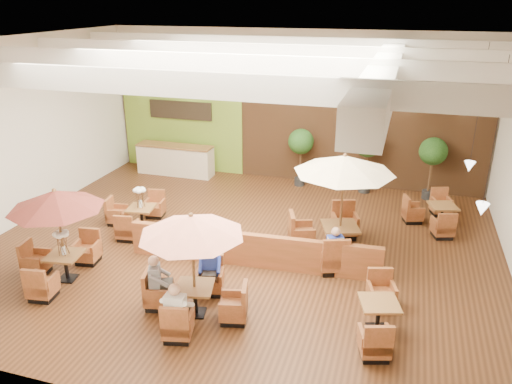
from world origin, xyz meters
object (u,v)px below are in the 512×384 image
at_px(table_1, 192,246).
at_px(diner_4, 334,245).
at_px(diner_1, 210,265).
at_px(service_counter, 175,160).
at_px(topiary_0, 301,144).
at_px(topiary_1, 368,146).
at_px(table_5, 433,215).
at_px(table_3, 135,213).
at_px(table_2, 340,183).
at_px(table_4, 378,316).
at_px(diner_2, 157,277).
at_px(booth_divider, 252,250).
at_px(diner_3, 334,245).
at_px(diner_0, 176,306).
at_px(table_0, 56,215).
at_px(topiary_2, 433,154).

relative_size(table_1, diner_4, 3.09).
bearing_deg(diner_1, service_counter, -75.48).
height_order(topiary_0, diner_4, topiary_0).
distance_m(table_1, topiary_1, 9.02).
xyz_separation_m(table_5, topiary_0, (-4.63, 2.15, 1.27)).
bearing_deg(table_3, diner_1, -46.52).
xyz_separation_m(table_2, table_5, (2.56, 2.68, -1.71)).
bearing_deg(table_5, diner_4, -142.24).
xyz_separation_m(table_4, diner_2, (-4.75, -0.58, 0.44)).
distance_m(topiary_0, topiary_1, 2.37).
bearing_deg(table_3, topiary_1, 29.18).
xyz_separation_m(service_counter, table_1, (4.46, -8.36, 1.09)).
xyz_separation_m(table_3, topiary_0, (3.98, 4.96, 1.15)).
height_order(table_5, topiary_1, topiary_1).
xyz_separation_m(booth_divider, diner_3, (2.05, 0.33, 0.30)).
bearing_deg(diner_0, table_4, 17.68).
bearing_deg(topiary_0, table_1, -93.08).
distance_m(table_0, topiary_2, 11.89).
bearing_deg(service_counter, table_3, -78.80).
xyz_separation_m(topiary_0, topiary_2, (4.52, 0.00, 0.03)).
distance_m(table_2, topiary_2, 5.43).
bearing_deg(table_1, table_0, 160.57).
distance_m(table_4, diner_4, 2.49).
distance_m(diner_2, diner_4, 4.41).
distance_m(table_2, topiary_0, 5.28).
relative_size(service_counter, diner_2, 3.59).
xyz_separation_m(service_counter, diner_0, (4.46, -9.25, 0.20)).
height_order(service_counter, table_0, table_0).
bearing_deg(topiary_1, table_2, -93.40).
bearing_deg(table_5, topiary_0, 136.53).
bearing_deg(table_0, topiary_1, 43.18).
xyz_separation_m(service_counter, topiary_0, (4.92, 0.20, 1.01)).
bearing_deg(table_4, topiary_1, 80.72).
bearing_deg(booth_divider, table_0, -158.61).
distance_m(table_3, table_4, 7.98).
height_order(table_1, table_5, table_1).
bearing_deg(topiary_1, diner_2, -113.42).
height_order(table_1, diner_4, table_1).
distance_m(service_counter, table_0, 8.08).
distance_m(table_3, diner_4, 6.20).
relative_size(service_counter, diner_1, 4.01).
distance_m(service_counter, booth_divider, 7.82).
bearing_deg(diner_0, diner_4, 50.76).
height_order(table_2, topiary_1, table_2).
bearing_deg(topiary_1, topiary_0, -180.00).
height_order(table_1, topiary_2, table_1).
relative_size(table_0, diner_3, 3.00).
bearing_deg(topiary_0, topiary_1, 0.00).
relative_size(table_3, diner_0, 2.72).
xyz_separation_m(table_1, table_2, (2.54, 3.73, 0.35)).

